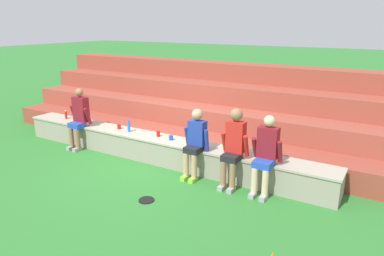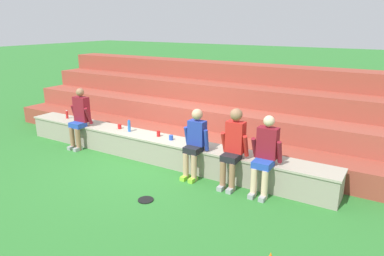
# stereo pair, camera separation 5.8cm
# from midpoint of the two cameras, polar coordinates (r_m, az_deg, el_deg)

# --- Properties ---
(ground_plane) EXTENTS (80.00, 80.00, 0.00)m
(ground_plane) POSITION_cam_midpoint_polar(r_m,az_deg,el_deg) (7.75, -7.04, -5.82)
(ground_plane) COLOR #2D752D
(stone_seating_wall) EXTENTS (7.70, 0.61, 0.54)m
(stone_seating_wall) POSITION_cam_midpoint_polar(r_m,az_deg,el_deg) (7.86, -5.84, -3.22)
(stone_seating_wall) COLOR gray
(stone_seating_wall) RESTS_ON ground
(brick_bleachers) EXTENTS (10.71, 3.03, 1.87)m
(brick_bleachers) POSITION_cam_midpoint_polar(r_m,az_deg,el_deg) (9.60, 2.30, 3.13)
(brick_bleachers) COLOR #963F30
(brick_bleachers) RESTS_ON ground
(person_far_left) EXTENTS (0.56, 0.52, 1.45)m
(person_far_left) POSITION_cam_midpoint_polar(r_m,az_deg,el_deg) (8.91, -17.89, 1.76)
(person_far_left) COLOR #996B4C
(person_far_left) RESTS_ON ground
(person_left_of_center) EXTENTS (0.51, 0.53, 1.36)m
(person_left_of_center) POSITION_cam_midpoint_polar(r_m,az_deg,el_deg) (6.85, 0.26, -2.17)
(person_left_of_center) COLOR tan
(person_left_of_center) RESTS_ON ground
(person_center) EXTENTS (0.51, 0.56, 1.47)m
(person_center) POSITION_cam_midpoint_polar(r_m,az_deg,el_deg) (6.49, 6.45, -2.81)
(person_center) COLOR #996B4C
(person_center) RESTS_ON ground
(person_right_of_center) EXTENTS (0.54, 0.57, 1.41)m
(person_right_of_center) POSITION_cam_midpoint_polar(r_m,az_deg,el_deg) (6.32, 11.49, -3.98)
(person_right_of_center) COLOR beige
(person_right_of_center) RESTS_ON ground
(water_bottle_center_gap) EXTENTS (0.07, 0.07, 0.27)m
(water_bottle_center_gap) POSITION_cam_midpoint_polar(r_m,az_deg,el_deg) (8.21, -10.34, 0.28)
(water_bottle_center_gap) COLOR blue
(water_bottle_center_gap) RESTS_ON stone_seating_wall
(water_bottle_near_left) EXTENTS (0.06, 0.06, 0.22)m
(water_bottle_near_left) POSITION_cam_midpoint_polar(r_m,az_deg,el_deg) (9.77, -19.76, 2.01)
(water_bottle_near_left) COLOR red
(water_bottle_near_left) RESTS_ON stone_seating_wall
(plastic_cup_left_end) EXTENTS (0.09, 0.09, 0.11)m
(plastic_cup_left_end) POSITION_cam_midpoint_polar(r_m,az_deg,el_deg) (8.50, -11.83, 0.21)
(plastic_cup_left_end) COLOR red
(plastic_cup_left_end) RESTS_ON stone_seating_wall
(plastic_cup_middle) EXTENTS (0.08, 0.08, 0.12)m
(plastic_cup_middle) POSITION_cam_midpoint_polar(r_m,az_deg,el_deg) (7.80, -5.69, -0.93)
(plastic_cup_middle) COLOR red
(plastic_cup_middle) RESTS_ON stone_seating_wall
(plastic_cup_right_end) EXTENTS (0.09, 0.09, 0.10)m
(plastic_cup_right_end) POSITION_cam_midpoint_polar(r_m,az_deg,el_deg) (7.55, -3.63, -1.55)
(plastic_cup_right_end) COLOR blue
(plastic_cup_right_end) RESTS_ON stone_seating_wall
(frisbee) EXTENTS (0.27, 0.27, 0.02)m
(frisbee) POSITION_cam_midpoint_polar(r_m,az_deg,el_deg) (6.27, -7.61, -11.41)
(frisbee) COLOR black
(frisbee) RESTS_ON ground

